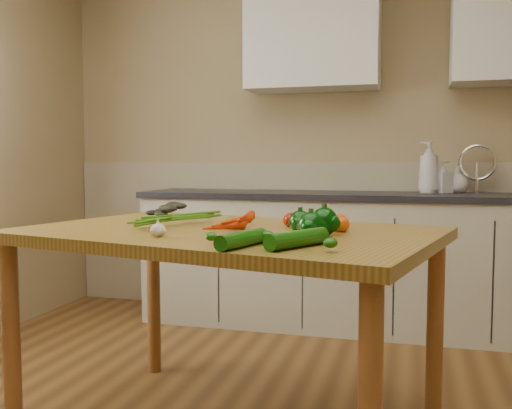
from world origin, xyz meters
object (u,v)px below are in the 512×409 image
Objects in this scene: garlic_bulb at (158,230)px; tomato_a at (291,220)px; soap_bottle_a at (429,167)px; carrot_bunch at (217,218)px; pepper_a at (300,222)px; zucchini_a at (297,239)px; soap_bottle_c at (457,180)px; soap_bottle_b at (443,177)px; tomato_c at (341,224)px; zucchini_b at (242,239)px; leafy_greens at (166,205)px; pepper_c at (311,225)px; table at (227,253)px; tomato_b at (339,222)px; pepper_b at (324,221)px.

garlic_bulb is 0.56m from tomato_a.
carrot_bunch is at bearing 6.16° from soap_bottle_a.
pepper_a is 0.33× the size of zucchini_a.
soap_bottle_a is 0.22m from soap_bottle_c.
soap_bottle_b is 1.81m from tomato_a.
carrot_bunch is 0.49m from tomato_c.
zucchini_b is (-0.03, -0.57, -0.00)m from tomato_a.
soap_bottle_c is at bearing 146.11° from soap_bottle_a.
leafy_greens reaches higher than pepper_c.
leafy_greens reaches higher than zucchini_a.
table is 32.01× the size of garlic_bulb.
garlic_bulb is 0.61× the size of pepper_c.
soap_bottle_b is at bearing 72.87° from zucchini_b.
carrot_bunch reaches higher than garlic_bulb.
soap_bottle_a is 5.28× the size of tomato_a.
pepper_c is 0.39× the size of zucchini_b.
soap_bottle_b reaches higher than pepper_a.
zucchini_b is (-0.17, -0.25, -0.02)m from pepper_c.
tomato_a is (-0.07, 0.17, -0.01)m from pepper_a.
leafy_greens is at bearing 149.85° from table.
table is at bearing -150.72° from tomato_a.
tomato_b is at bearing 82.09° from zucchini_a.
carrot_bunch is (-0.85, -1.75, -0.19)m from soap_bottle_a.
soap_bottle_a is 1.94× the size of soap_bottle_c.
soap_bottle_a is (0.80, 1.78, 0.32)m from table.
tomato_a is 0.20m from tomato_b.
zucchini_a reaches higher than zucchini_b.
tomato_a is at bearing 155.11° from tomato_c.
carrot_bunch is 0.48m from tomato_b.
pepper_a is 0.36m from zucchini_a.
soap_bottle_a reaches higher than zucchini_a.
soap_bottle_c is 0.78× the size of leafy_greens.
soap_bottle_c is 2.09× the size of pepper_a.
table is 6.03× the size of carrot_bunch.
carrot_bunch is at bearing 166.33° from pepper_b.
tomato_a is 0.96× the size of tomato_b.
leafy_greens is at bearing -165.30° from soap_bottle_c.
soap_bottle_b reaches higher than garlic_bulb.
tomato_b reaches higher than tomato_c.
pepper_a is (0.30, -0.04, 0.13)m from table.
table is 7.52× the size of zucchini_b.
zucchini_b is at bearing 124.80° from soap_bottle_b.
leafy_greens reaches higher than garlic_bulb.
tomato_b is at bearing 78.61° from pepper_b.
tomato_b is 0.27× the size of zucchini_a.
garlic_bulb reaches higher than table.
tomato_c reaches higher than zucchini_a.
soap_bottle_b is at bearing 75.29° from pepper_c.
pepper_b reaches higher than tomato_a.
leafy_greens is at bearing 156.65° from tomato_a.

